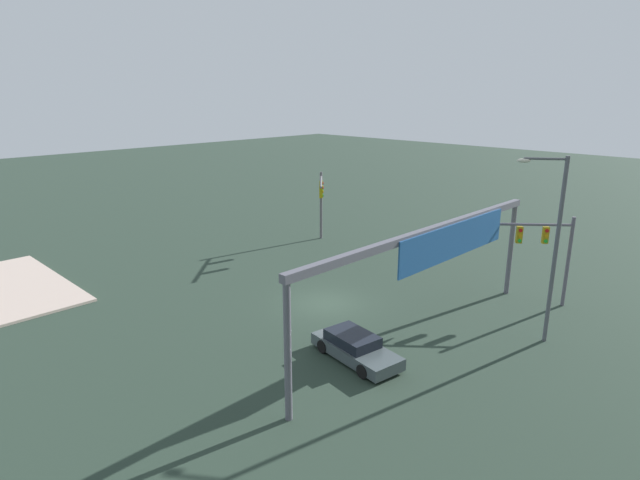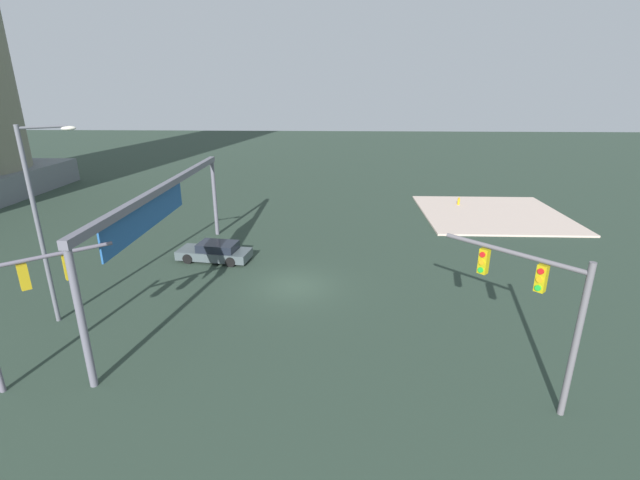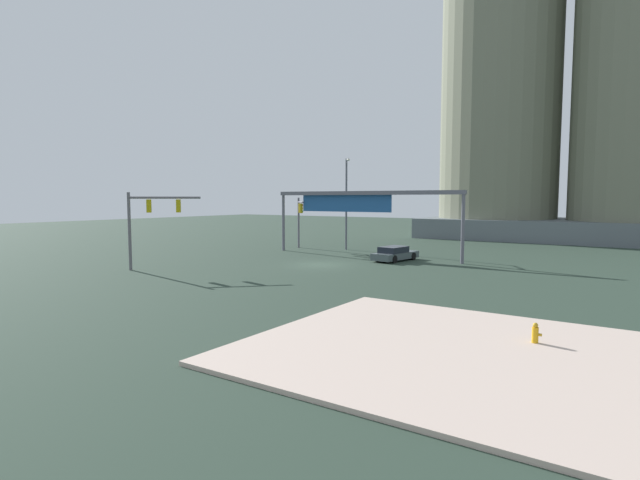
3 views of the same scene
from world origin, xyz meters
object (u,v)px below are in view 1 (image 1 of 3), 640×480
traffic_signal_near_corner (548,245)px  traffic_signal_opposite_side (321,195)px  streetlamp_curved_arm (552,240)px  sedan_car_approaching (355,347)px

traffic_signal_near_corner → traffic_signal_opposite_side: bearing=-42.3°
traffic_signal_near_corner → streetlamp_curved_arm: 5.11m
streetlamp_curved_arm → sedan_car_approaching: 10.61m
traffic_signal_near_corner → sedan_car_approaching: size_ratio=1.10×
traffic_signal_opposite_side → sedan_car_approaching: traffic_signal_opposite_side is taller
traffic_signal_opposite_side → traffic_signal_near_corner: bearing=44.7°
traffic_signal_near_corner → streetlamp_curved_arm: size_ratio=0.58×
sedan_car_approaching → streetlamp_curved_arm: bearing=64.1°
traffic_signal_opposite_side → sedan_car_approaching: 19.67m
traffic_signal_near_corner → streetlamp_curved_arm: (4.51, 1.81, 1.58)m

